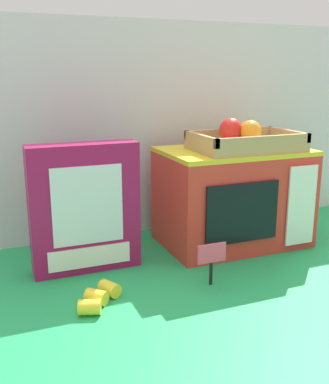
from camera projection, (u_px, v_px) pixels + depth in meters
name	position (u px, v px, depth m)	size (l,w,h in m)	color
ground_plane	(175.00, 250.00, 1.27)	(1.70, 1.70, 0.00)	#219E54
display_back_panel	(150.00, 129.00, 1.37)	(1.61, 0.03, 0.62)	silver
toy_microwave	(233.00, 197.00, 1.29)	(0.40, 0.26, 0.27)	red
food_groups_crate	(243.00, 140.00, 1.23)	(0.28, 0.18, 0.09)	tan
cookie_set_box	(85.00, 208.00, 1.11)	(0.26, 0.07, 0.31)	#99144C
price_sign	(212.00, 258.00, 1.04)	(0.07, 0.01, 0.10)	black
loose_toy_banana	(99.00, 297.00, 0.96)	(0.11, 0.11, 0.03)	yellow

